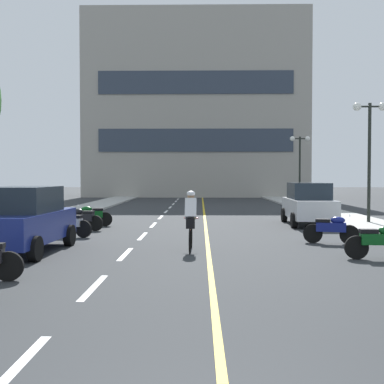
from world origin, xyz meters
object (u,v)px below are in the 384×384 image
at_px(parked_car_near, 24,220).
at_px(cyclist_rider, 191,219).
at_px(motorcycle_7, 91,215).
at_px(motorcycle_6, 82,218).
at_px(motorcycle_3, 379,241).
at_px(street_lamp_mid, 370,135).
at_px(motorcycle_5, 69,223).
at_px(motorcycle_4, 331,229).
at_px(street_lamp_far, 300,154).
at_px(parked_car_mid, 309,204).

xyz_separation_m(parked_car_near, cyclist_rider, (4.59, 0.47, -0.03)).
bearing_deg(motorcycle_7, cyclist_rider, -56.96).
height_order(motorcycle_6, motorcycle_7, same).
bearing_deg(cyclist_rider, parked_car_near, -174.15).
height_order(motorcycle_3, motorcycle_7, same).
height_order(street_lamp_mid, parked_car_near, street_lamp_mid).
bearing_deg(motorcycle_6, motorcycle_5, -88.91).
relative_size(motorcycle_4, cyclist_rider, 0.94).
relative_size(street_lamp_far, motorcycle_4, 2.94).
bearing_deg(motorcycle_7, motorcycle_4, -30.48).
bearing_deg(street_lamp_far, motorcycle_5, -121.37).
relative_size(street_lamp_far, motorcycle_6, 2.91).
xyz_separation_m(street_lamp_mid, cyclist_rider, (-7.60, -7.67, -3.01)).
bearing_deg(motorcycle_4, parked_car_mid, 84.35).
xyz_separation_m(motorcycle_3, motorcycle_5, (-9.05, 4.47, 0.00)).
distance_m(motorcycle_4, motorcycle_5, 8.75).
bearing_deg(motorcycle_4, motorcycle_6, 157.64).
height_order(parked_car_mid, motorcycle_7, parked_car_mid).
distance_m(street_lamp_far, cyclist_rider, 23.77).
bearing_deg(parked_car_near, motorcycle_7, 87.36).
xyz_separation_m(motorcycle_6, cyclist_rider, (4.29, -5.04, 0.41)).
distance_m(motorcycle_4, cyclist_rider, 4.62).
bearing_deg(motorcycle_4, street_lamp_far, 81.35).
bearing_deg(street_lamp_mid, motorcycle_6, -167.54).
bearing_deg(motorcycle_5, cyclist_rider, -35.35).
bearing_deg(motorcycle_5, street_lamp_mid, 21.41).
bearing_deg(parked_car_near, motorcycle_6, 86.95).
distance_m(street_lamp_mid, motorcycle_7, 12.40).
relative_size(parked_car_near, motorcycle_5, 2.58).
bearing_deg(motorcycle_6, cyclist_rider, -49.57).
relative_size(motorcycle_6, cyclist_rider, 0.95).
distance_m(parked_car_mid, motorcycle_5, 10.24).
bearing_deg(motorcycle_3, parked_car_mid, 88.96).
relative_size(parked_car_near, motorcycle_3, 2.50).
xyz_separation_m(motorcycle_4, motorcycle_5, (-8.62, 1.54, 0.00)).
bearing_deg(parked_car_mid, street_lamp_mid, 4.45).
xyz_separation_m(street_lamp_mid, motorcycle_6, (-11.90, -2.63, -3.43)).
height_order(motorcycle_5, motorcycle_6, same).
xyz_separation_m(street_lamp_far, motorcycle_4, (-3.18, -20.88, -3.25)).
height_order(motorcycle_7, cyclist_rider, cyclist_rider).
distance_m(motorcycle_5, cyclist_rider, 5.23).
height_order(street_lamp_mid, motorcycle_3, street_lamp_mid).
bearing_deg(street_lamp_far, motorcycle_7, -126.76).
relative_size(motorcycle_4, motorcycle_7, 0.99).
distance_m(parked_car_near, motorcycle_3, 9.44).
distance_m(street_lamp_mid, street_lamp_far, 14.69).
relative_size(parked_car_near, motorcycle_4, 2.56).
relative_size(street_lamp_mid, motorcycle_3, 3.04).
bearing_deg(parked_car_mid, motorcycle_4, -95.65).
relative_size(street_lamp_far, cyclist_rider, 2.76).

